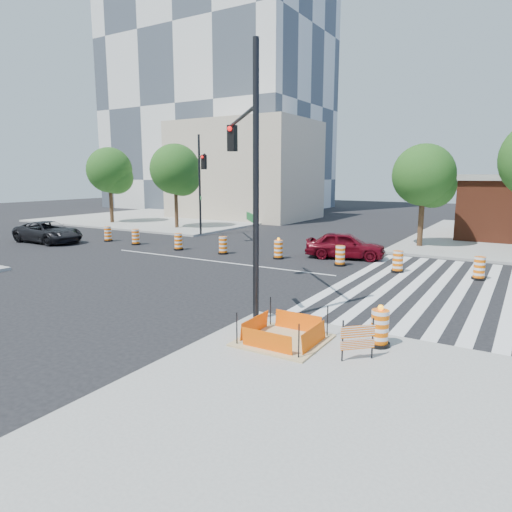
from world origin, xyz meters
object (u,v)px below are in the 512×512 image
object	(u,v)px
signal_pole_se	(246,160)
signal_pole_nw	(201,176)
red_coupe	(345,245)
dark_suv	(48,232)

from	to	relation	value
signal_pole_se	signal_pole_nw	size ratio (longest dim) A/B	1.12
red_coupe	signal_pole_se	bearing A→B (deg)	168.65
signal_pole_se	dark_suv	bearing A→B (deg)	31.32
red_coupe	dark_suv	distance (m)	20.06
signal_pole_se	signal_pole_nw	xyz separation A→B (m)	(-12.13, 13.10, -0.54)
red_coupe	dark_suv	bearing A→B (deg)	90.08
dark_suv	signal_pole_se	size ratio (longest dim) A/B	0.63
red_coupe	signal_pole_nw	xyz separation A→B (m)	(-11.67, 2.18, 3.77)
dark_suv	signal_pole_se	world-z (taller)	signal_pole_se
red_coupe	signal_pole_nw	size ratio (longest dim) A/B	0.59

